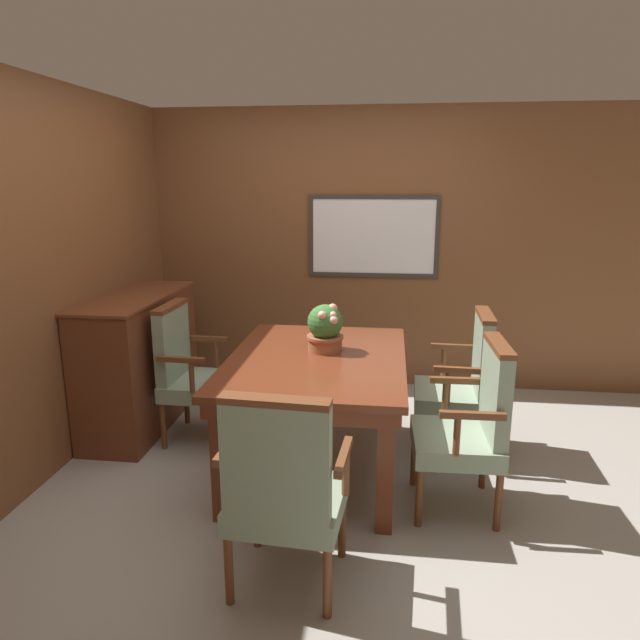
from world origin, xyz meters
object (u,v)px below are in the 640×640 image
at_px(chair_left_far, 190,369).
at_px(chair_head_near, 283,487).
at_px(chair_right_far, 463,379).
at_px(chair_right_near, 471,422).
at_px(sideboard_cabinet, 140,361).
at_px(potted_plant, 325,328).
at_px(dining_table, 317,371).

relative_size(chair_left_far, chair_head_near, 1.00).
bearing_deg(chair_left_far, chair_right_far, -88.49).
xyz_separation_m(chair_right_near, sideboard_cabinet, (-2.34, 0.88, -0.02)).
height_order(potted_plant, sideboard_cabinet, potted_plant).
xyz_separation_m(dining_table, chair_right_near, (0.92, -0.36, -0.14)).
height_order(dining_table, chair_right_near, chair_right_near).
bearing_deg(sideboard_cabinet, chair_right_near, -20.66).
height_order(dining_table, chair_head_near, chair_head_near).
height_order(chair_right_far, sideboard_cabinet, sideboard_cabinet).
bearing_deg(dining_table, chair_head_near, -89.88).
height_order(dining_table, chair_left_far, chair_left_far).
bearing_deg(chair_left_far, potted_plant, -100.40).
bearing_deg(chair_head_near, potted_plant, -87.80).
relative_size(potted_plant, sideboard_cabinet, 0.25).
bearing_deg(chair_right_near, chair_head_near, -49.99).
xyz_separation_m(chair_left_far, chair_right_near, (1.88, -0.70, 0.00)).
distance_m(dining_table, chair_right_near, 0.99).
relative_size(chair_left_far, potted_plant, 3.15).
relative_size(chair_left_far, chair_right_near, 1.00).
bearing_deg(dining_table, potted_plant, 75.03).
bearing_deg(dining_table, chair_right_far, 20.14).
bearing_deg(chair_right_near, sideboard_cabinet, -112.25).
distance_m(dining_table, chair_right_far, 1.02).
distance_m(chair_right_far, chair_right_near, 0.71).
bearing_deg(chair_head_near, chair_left_far, -53.73).
relative_size(chair_right_far, sideboard_cabinet, 0.78).
height_order(chair_right_far, potted_plant, potted_plant).
relative_size(chair_right_far, chair_head_near, 1.00).
bearing_deg(potted_plant, chair_right_far, 13.23).
relative_size(dining_table, potted_plant, 4.84).
xyz_separation_m(chair_right_far, sideboard_cabinet, (-2.38, 0.17, -0.02)).
xyz_separation_m(chair_right_near, chair_head_near, (-0.91, -0.81, 0.00)).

